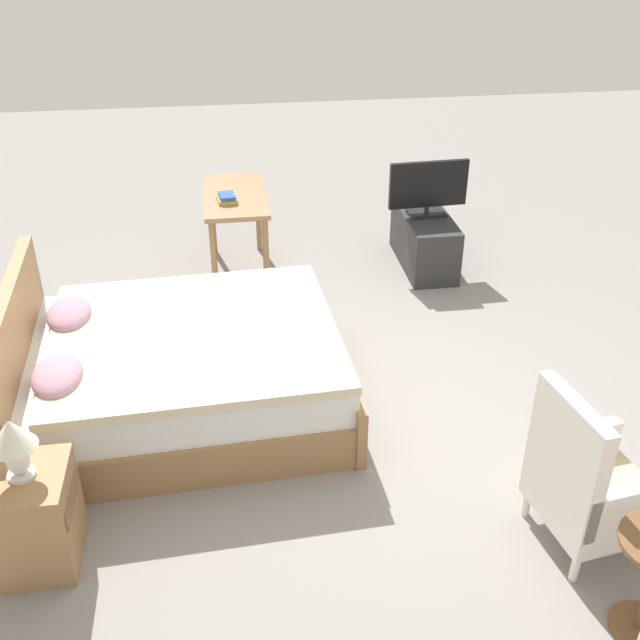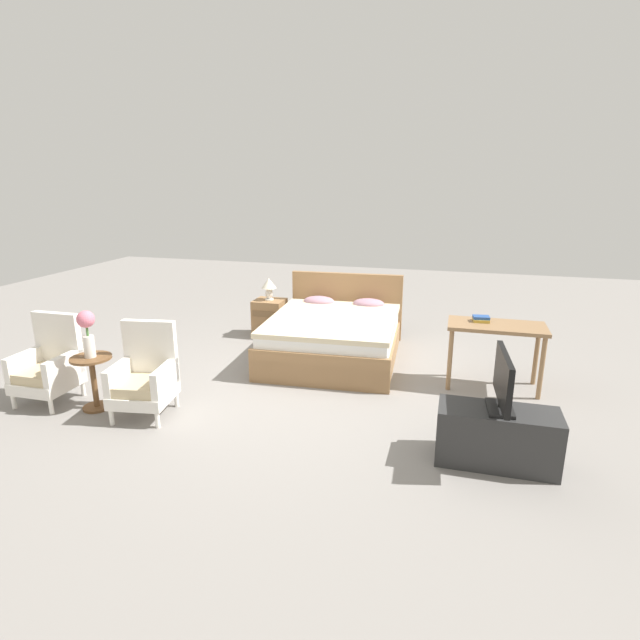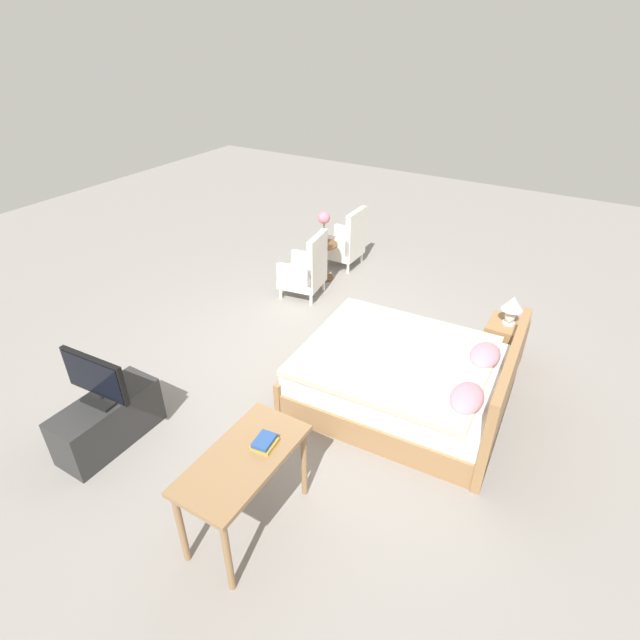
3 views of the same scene
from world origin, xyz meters
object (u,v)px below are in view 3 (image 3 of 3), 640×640
Objects in this scene: bed at (406,379)px; flower_vase at (324,224)px; armchair_by_window_right at (306,271)px; tv_flatscreen at (95,379)px; tv_stand at (108,421)px; book_stack at (264,442)px; nightstand at (503,344)px; armchair_by_window_left at (346,243)px; vanity_desk at (244,468)px; side_table at (324,257)px; table_lamp at (512,306)px.

flower_vase is at bearing -133.13° from bed.
tv_flatscreen is at bearing -0.71° from armchair_by_window_right.
book_stack is (-0.11, 1.72, 0.53)m from tv_stand.
armchair_by_window_left is at bearing -117.01° from nightstand.
bed reaches higher than nightstand.
book_stack is at bearing 27.66° from armchair_by_window_right.
tv_flatscreen reaches higher than vanity_desk.
nightstand is (0.83, 2.81, -0.58)m from flower_vase.
armchair_by_window_right is 0.57m from side_table.
tv_flatscreen is at bearing -0.54° from armchair_by_window_left.
armchair_by_window_left reaches higher than table_lamp.
tv_flatscreen is 1.65m from vanity_desk.
book_stack is (3.20, 1.68, 0.39)m from armchair_by_window_right.
flower_vase is 0.50× the size of tv_stand.
bed is 2.00× the size of vanity_desk.
vanity_desk is (3.37, 1.61, 0.25)m from armchair_by_window_right.
tv_flatscreen is (3.06, -2.80, 0.45)m from nightstand.
bed is 2.03m from vanity_desk.
flower_vase is at bearing -157.17° from vanity_desk.
tv_flatscreen is at bearing -86.19° from book_stack.
flower_vase is 3.93m from tv_stand.
book_stack is at bearing 24.62° from side_table.
vanity_desk is (0.05, 1.65, -0.10)m from tv_flatscreen.
bed reaches higher than tv_stand.
book_stack is (-0.17, 0.07, 0.14)m from vanity_desk.
vanity_desk is (0.06, 1.65, 0.39)m from tv_stand.
vanity_desk is 5.50× the size of book_stack.
book_stack is (1.78, -0.40, 0.47)m from bed.
armchair_by_window_right is 1.33× the size of tv_flatscreen.
table_lamp is at bearing 149.86° from bed.
side_table reaches higher than tv_stand.
bed is 3.82× the size of nightstand.
armchair_by_window_left is (-2.57, -2.08, 0.08)m from bed.
tv_stand is at bearing -42.47° from nightstand.
nightstand is (-1.17, 0.68, -0.03)m from bed.
side_table is at bearing 180.00° from flower_vase.
side_table is 1.03× the size of nightstand.
side_table is 3.89m from tv_stand.
tv_stand is (3.89, 0.01, -0.61)m from flower_vase.
tv_flatscreen is (3.06, -2.80, -0.03)m from table_lamp.
armchair_by_window_left is at bearing -160.41° from vanity_desk.
book_stack reaches higher than tv_stand.
tv_flatscreen reaches higher than table_lamp.
armchair_by_window_left is 4.47m from tv_stand.
nightstand is at bearing 149.89° from bed.
tv_stand is (1.89, -2.12, -0.06)m from bed.
side_table is at bearing -179.87° from tv_flatscreen.
tv_stand is at bearing 0.13° from side_table.
flower_vase is at bearing -155.38° from book_stack.
nightstand is 0.49m from table_lamp.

